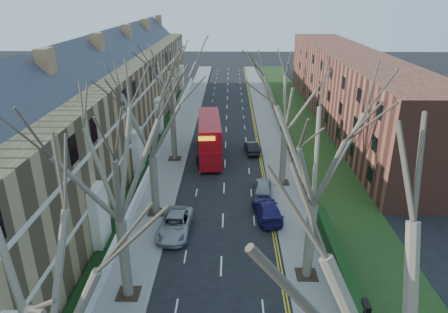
{
  "coord_description": "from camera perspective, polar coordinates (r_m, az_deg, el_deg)",
  "views": [
    {
      "loc": [
        0.57,
        -13.66,
        17.44
      ],
      "look_at": [
        0.0,
        20.56,
        3.46
      ],
      "focal_mm": 32.0,
      "sensor_mm": 36.0,
      "label": 1
    }
  ],
  "objects": [
    {
      "name": "car_right_mid",
      "position": [
        37.66,
        5.6,
        -4.33
      ],
      "size": [
        1.95,
        4.12,
        1.36
      ],
      "primitive_type": "imported",
      "rotation": [
        0.0,
        0.0,
        3.05
      ],
      "color": "#92959A",
      "rests_on": "ground"
    },
    {
      "name": "tree_right_mid",
      "position": [
        23.62,
        13.44,
        2.08
      ],
      "size": [
        10.5,
        10.5,
        14.71
      ],
      "color": "brown",
      "rests_on": "ground"
    },
    {
      "name": "car_right_far",
      "position": [
        47.17,
        3.99,
        1.32
      ],
      "size": [
        1.84,
        4.13,
        1.32
      ],
      "primitive_type": "imported",
      "rotation": [
        0.0,
        0.0,
        3.26
      ],
      "color": "black",
      "rests_on": "ground"
    },
    {
      "name": "car_left_far",
      "position": [
        31.87,
        -6.99,
        -9.6
      ],
      "size": [
        2.64,
        5.32,
        1.45
      ],
      "primitive_type": "imported",
      "rotation": [
        0.0,
        0.0,
        -0.05
      ],
      "color": "#9B9BA0",
      "rests_on": "ground"
    },
    {
      "name": "tree_left_near",
      "position": [
        14.33,
        -26.5,
        -17.01
      ],
      "size": [
        9.8,
        9.8,
        13.73
      ],
      "color": "brown",
      "rests_on": "ground"
    },
    {
      "name": "tree_left_mid",
      "position": [
        22.09,
        -15.61,
        0.45
      ],
      "size": [
        10.5,
        10.5,
        14.71
      ],
      "color": "brown",
      "rests_on": "ground"
    },
    {
      "name": "car_right_near",
      "position": [
        33.85,
        6.18,
        -7.54
      ],
      "size": [
        2.58,
        5.13,
        1.43
      ],
      "primitive_type": "imported",
      "rotation": [
        0.0,
        0.0,
        3.26
      ],
      "color": "navy",
      "rests_on": "ground"
    },
    {
      "name": "pavement_right",
      "position": [
        55.72,
        6.51,
        3.89
      ],
      "size": [
        3.0,
        102.0,
        0.12
      ],
      "primitive_type": "cube",
      "color": "slate",
      "rests_on": "ground"
    },
    {
      "name": "terrace_left",
      "position": [
        48.36,
        -16.3,
        7.06
      ],
      "size": [
        9.7,
        78.0,
        13.6
      ],
      "color": "#93794B",
      "rests_on": "ground"
    },
    {
      "name": "grass_verge_right",
      "position": [
        56.31,
        11.08,
        3.91
      ],
      "size": [
        6.0,
        102.0,
        0.06
      ],
      "color": "#193112",
      "rests_on": "ground"
    },
    {
      "name": "tree_left_far",
      "position": [
        31.41,
        -10.68,
        6.69
      ],
      "size": [
        10.15,
        10.15,
        14.22
      ],
      "color": "brown",
      "rests_on": "ground"
    },
    {
      "name": "front_wall_left",
      "position": [
        48.43,
        -8.89,
        1.61
      ],
      "size": [
        0.3,
        78.0,
        1.0
      ],
      "color": "white",
      "rests_on": "ground"
    },
    {
      "name": "flats_right",
      "position": [
        60.43,
        17.4,
        9.31
      ],
      "size": [
        13.97,
        54.0,
        10.0
      ],
      "color": "brown",
      "rests_on": "ground"
    },
    {
      "name": "double_decker_bus",
      "position": [
        45.46,
        -2.08,
        2.58
      ],
      "size": [
        3.25,
        10.72,
        4.44
      ],
      "rotation": [
        0.0,
        0.0,
        3.21
      ],
      "color": "#A10B12",
      "rests_on": "ground"
    },
    {
      "name": "pavement_left",
      "position": [
        55.85,
        -5.87,
        3.96
      ],
      "size": [
        3.0,
        102.0,
        0.12
      ],
      "primitive_type": "cube",
      "color": "slate",
      "rests_on": "ground"
    },
    {
      "name": "tree_left_dist",
      "position": [
        42.86,
        -7.63,
        11.42
      ],
      "size": [
        10.5,
        10.5,
        14.71
      ],
      "color": "brown",
      "rests_on": "ground"
    },
    {
      "name": "tree_right_far",
      "position": [
        36.95,
        9.02,
        9.12
      ],
      "size": [
        10.15,
        10.15,
        14.22
      ],
      "color": "brown",
      "rests_on": "ground"
    }
  ]
}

